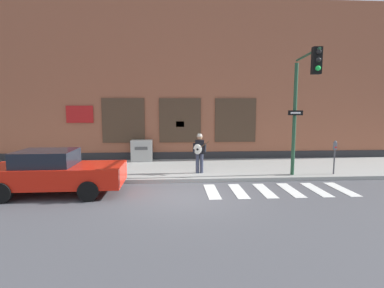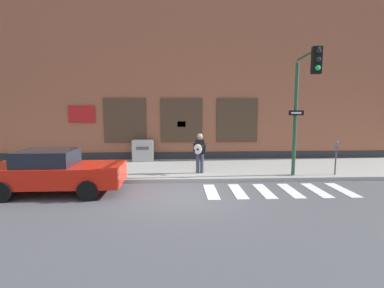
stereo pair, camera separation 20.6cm
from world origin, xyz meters
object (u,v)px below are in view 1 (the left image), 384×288
traffic_light (303,94)px  parking_meter (335,152)px  red_car (53,172)px  utility_box (142,151)px  busker (199,151)px

traffic_light → parking_meter: bearing=26.3°
red_car → traffic_light: 9.45m
parking_meter → traffic_light: bearing=-153.7°
traffic_light → utility_box: 8.50m
red_car → traffic_light: size_ratio=0.96×
parking_meter → busker: bearing=174.3°
red_car → busker: bearing=23.8°
utility_box → traffic_light: bearing=-35.2°
red_car → parking_meter: (10.92, 1.73, 0.33)m
busker → utility_box: 4.19m
busker → parking_meter: (5.69, -0.57, -0.02)m
red_car → utility_box: (2.46, 5.42, -0.06)m
busker → parking_meter: bearing=-5.7°
busker → utility_box: bearing=131.6°
busker → utility_box: (-2.77, 3.12, -0.41)m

